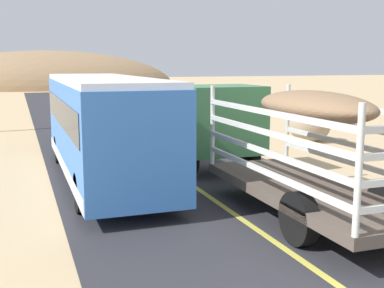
{
  "coord_description": "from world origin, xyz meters",
  "views": [
    {
      "loc": [
        -4.83,
        -4.0,
        3.66
      ],
      "look_at": [
        0.0,
        9.61,
        1.27
      ],
      "focal_mm": 46.1,
      "sensor_mm": 36.0,
      "label": 1
    }
  ],
  "objects_px": {
    "livestock_truck": "(249,128)",
    "car_far": "(111,104)",
    "bus": "(103,125)",
    "boulder_near_shoulder": "(310,126)"
  },
  "relations": [
    {
      "from": "car_far",
      "to": "livestock_truck",
      "type": "bearing_deg",
      "value": -87.65
    },
    {
      "from": "livestock_truck",
      "to": "car_far",
      "type": "bearing_deg",
      "value": 92.35
    },
    {
      "from": "boulder_near_shoulder",
      "to": "bus",
      "type": "bearing_deg",
      "value": -156.56
    },
    {
      "from": "livestock_truck",
      "to": "boulder_near_shoulder",
      "type": "bearing_deg",
      "value": 46.59
    },
    {
      "from": "bus",
      "to": "car_far",
      "type": "bearing_deg",
      "value": 78.79
    },
    {
      "from": "livestock_truck",
      "to": "car_far",
      "type": "distance_m",
      "value": 18.02
    },
    {
      "from": "boulder_near_shoulder",
      "to": "livestock_truck",
      "type": "bearing_deg",
      "value": -133.41
    },
    {
      "from": "bus",
      "to": "car_far",
      "type": "distance_m",
      "value": 15.89
    },
    {
      "from": "bus",
      "to": "livestock_truck",
      "type": "bearing_deg",
      "value": -32.24
    },
    {
      "from": "livestock_truck",
      "to": "car_far",
      "type": "height_order",
      "value": "livestock_truck"
    }
  ]
}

